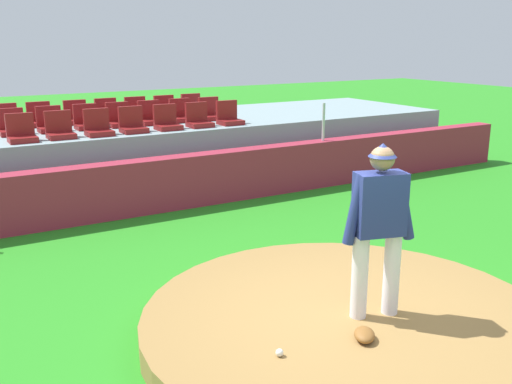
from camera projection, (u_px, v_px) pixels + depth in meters
ground_plane at (346, 336)px, 6.29m from camera, size 60.00×60.00×0.00m
pitchers_mound at (346, 324)px, 6.26m from camera, size 4.41×4.41×0.27m
pitcher at (379, 218)px, 5.92m from camera, size 0.80×0.40×1.85m
baseball at (280, 353)px, 5.37m from camera, size 0.07×0.07×0.07m
fielding_glove at (364, 335)px, 5.66m from camera, size 0.34×0.36×0.11m
brick_barrier at (158, 185)px, 10.73m from camera, size 17.89×0.40×0.99m
fence_post_right at (323, 122)px, 12.34m from camera, size 0.06×0.06×0.80m
bleacher_platform at (116, 154)px, 12.76m from camera, size 15.95×3.68×1.31m
stadium_chair_0 at (21, 133)px, 10.42m from camera, size 0.48×0.44×0.50m
stadium_chair_1 at (60, 130)px, 10.79m from camera, size 0.48×0.44×0.50m
stadium_chair_2 at (98, 127)px, 11.09m from camera, size 0.48×0.44×0.50m
stadium_chair_3 at (132, 124)px, 11.46m from camera, size 0.48×0.44×0.50m
stadium_chair_4 at (167, 122)px, 11.81m from camera, size 0.48×0.44×0.50m
stadium_chair_5 at (198, 119)px, 12.17m from camera, size 0.48×0.44×0.50m
stadium_chair_6 at (229, 117)px, 12.51m from camera, size 0.48×0.44×0.50m
stadium_chair_7 at (12, 127)px, 11.15m from camera, size 0.48×0.44×0.50m
stadium_chair_8 at (50, 124)px, 11.53m from camera, size 0.48×0.44×0.50m
stadium_chair_9 at (87, 121)px, 11.88m from camera, size 0.48×0.44×0.50m
stadium_chair_10 at (119, 119)px, 12.20m from camera, size 0.48×0.44×0.50m
stadium_chair_11 at (151, 117)px, 12.53m from camera, size 0.48×0.44×0.50m
stadium_chair_12 at (181, 114)px, 12.93m from camera, size 0.48×0.44×0.50m
stadium_chair_13 at (210, 113)px, 13.23m from camera, size 0.48×0.44×0.50m
stadium_chair_14 at (6, 121)px, 11.95m from camera, size 0.48×0.44×0.50m
stadium_chair_15 at (40, 119)px, 12.27m from camera, size 0.48×0.44×0.50m
stadium_chair_16 at (77, 116)px, 12.61m from camera, size 0.48×0.44×0.50m
stadium_chair_17 at (107, 114)px, 12.98m from camera, size 0.48×0.44×0.50m
stadium_chair_18 at (137, 112)px, 13.31m from camera, size 0.48×0.44×0.50m
stadium_chair_19 at (166, 110)px, 13.63m from camera, size 0.48×0.44×0.50m
stadium_chair_20 at (193, 108)px, 14.01m from camera, size 0.48×0.44×0.50m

